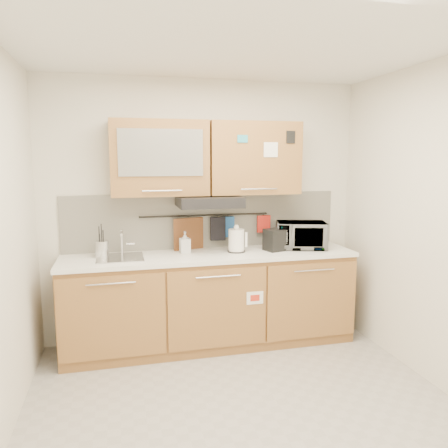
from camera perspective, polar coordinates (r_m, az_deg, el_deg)
floor at (r=3.48m, az=2.78°, el=-23.15°), size 3.20×3.20×0.00m
ceiling at (r=3.06m, az=3.17°, el=23.14°), size 3.20×3.20×0.00m
wall_back at (r=4.45m, az=-2.61°, el=1.74°), size 3.20×0.00×3.20m
wall_right at (r=3.79m, az=26.82°, el=-0.40°), size 0.00×3.00×3.00m
base_cabinet at (r=4.36m, az=-1.73°, el=-10.50°), size 2.80×0.64×0.88m
countertop at (r=4.22m, az=-1.75°, el=-4.16°), size 2.82×0.62×0.04m
backsplash at (r=4.45m, az=-2.57°, el=0.44°), size 2.80×0.02×0.56m
upper_cabinets at (r=4.24m, az=-2.26°, el=8.59°), size 1.82×0.37×0.70m
range_hood at (r=4.19m, az=-1.96°, el=2.97°), size 0.60×0.46×0.10m
sink at (r=4.14m, az=-13.40°, el=-4.28°), size 0.42×0.40×0.26m
utensil_rail at (r=4.41m, az=-2.48°, el=1.15°), size 1.30×0.02×0.02m
utensil_crock at (r=4.19m, az=-15.64°, el=-3.14°), size 0.15×0.15×0.31m
kettle at (r=4.27m, az=1.64°, el=-2.23°), size 0.20×0.19×0.27m
toaster at (r=4.39m, az=7.17°, el=-1.98°), size 0.32×0.25×0.21m
microwave at (r=4.51m, az=10.04°, el=-1.45°), size 0.56×0.44×0.27m
soap_bottle at (r=4.25m, az=-5.12°, el=-2.37°), size 0.10×0.10×0.21m
cutting_board at (r=4.39m, az=-4.64°, el=-1.74°), size 0.31×0.11×0.39m
oven_mitt at (r=4.46m, az=0.55°, el=-0.37°), size 0.13×0.04×0.21m
dark_pouch at (r=4.44m, az=-0.81°, el=-0.62°), size 0.16×0.06×0.24m
pot_holder at (r=4.57m, az=5.21°, el=0.02°), size 0.14×0.03×0.18m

